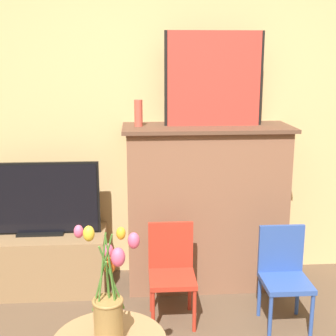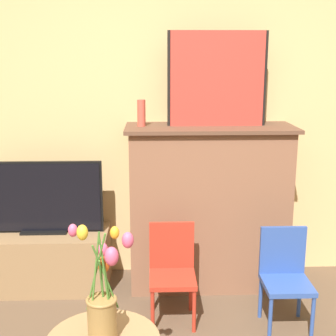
{
  "view_description": "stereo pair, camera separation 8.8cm",
  "coord_description": "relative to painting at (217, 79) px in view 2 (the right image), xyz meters",
  "views": [
    {
      "loc": [
        -0.35,
        -1.26,
        1.62
      ],
      "look_at": [
        -0.17,
        1.31,
        1.0
      ],
      "focal_mm": 50.0,
      "sensor_mm": 36.0,
      "label": 1
    },
    {
      "loc": [
        -0.27,
        -1.26,
        1.62
      ],
      "look_at": [
        -0.17,
        1.31,
        1.0
      ],
      "focal_mm": 50.0,
      "sensor_mm": 36.0,
      "label": 2
    }
  ],
  "objects": [
    {
      "name": "fireplace_mantel",
      "position": [
        -0.04,
        -0.01,
        -0.88
      ],
      "size": [
        1.15,
        0.47,
        1.16
      ],
      "color": "brown",
      "rests_on": "ground"
    },
    {
      "name": "tv_stand",
      "position": [
        -1.2,
        -0.03,
        -1.26
      ],
      "size": [
        0.89,
        0.43,
        0.41
      ],
      "color": "olive",
      "rests_on": "ground"
    },
    {
      "name": "vase_tulips",
      "position": [
        -0.65,
        -1.36,
        -0.85
      ],
      "size": [
        0.27,
        0.2,
        0.52
      ],
      "color": "olive",
      "rests_on": "side_table"
    },
    {
      "name": "tv_monitor",
      "position": [
        -1.2,
        -0.02,
        -0.81
      ],
      "size": [
        0.83,
        0.12,
        0.51
      ],
      "color": "black",
      "rests_on": "tv_stand"
    },
    {
      "name": "chair_red",
      "position": [
        -0.32,
        -0.47,
        -1.13
      ],
      "size": [
        0.28,
        0.28,
        0.61
      ],
      "color": "#B22D1E",
      "rests_on": "ground"
    },
    {
      "name": "chair_blue",
      "position": [
        0.36,
        -0.58,
        -1.13
      ],
      "size": [
        0.28,
        0.28,
        0.61
      ],
      "color": "#2D4C99",
      "rests_on": "ground"
    },
    {
      "name": "painting",
      "position": [
        0.0,
        0.0,
        0.0
      ],
      "size": [
        0.66,
        0.03,
        0.63
      ],
      "color": "black",
      "rests_on": "fireplace_mantel"
    },
    {
      "name": "wall_back",
      "position": [
        -0.17,
        0.24,
        -0.12
      ],
      "size": [
        8.0,
        0.06,
        2.7
      ],
      "color": "tan",
      "rests_on": "ground"
    },
    {
      "name": "mantel_candle",
      "position": [
        -0.51,
        -0.01,
        -0.22
      ],
      "size": [
        0.06,
        0.06,
        0.18
      ],
      "color": "#CC4C3D",
      "rests_on": "fireplace_mantel"
    }
  ]
}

